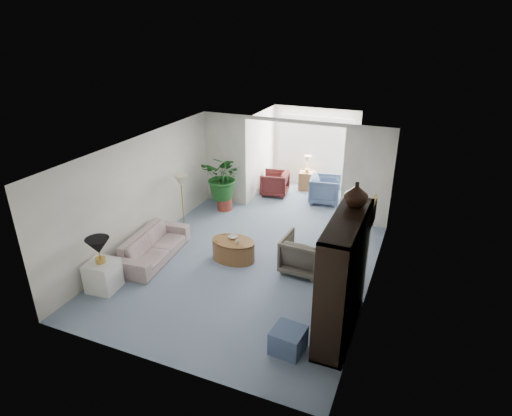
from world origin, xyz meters
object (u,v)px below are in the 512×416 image
at_px(coffee_table, 233,250).
at_px(side_table_dark, 341,257).
at_px(cabinet_urn, 356,194).
at_px(table_lamp, 98,246).
at_px(entertainment_cabinet, 343,277).
at_px(end_table, 103,276).
at_px(sofa, 154,246).
at_px(coffee_bowl, 233,237).
at_px(plant_pot, 225,204).
at_px(ottoman, 288,340).
at_px(floor_lamp, 181,180).
at_px(sunroom_chair_blue, 325,190).
at_px(sunroom_table, 307,181).
at_px(sunroom_chair_maroon, 275,183).
at_px(coffee_cup, 238,242).
at_px(wingback_chair, 304,254).
at_px(framed_picture, 373,214).

bearing_deg(coffee_table, side_table_dark, 11.39).
bearing_deg(cabinet_urn, table_lamp, -166.30).
relative_size(table_lamp, entertainment_cabinet, 0.22).
bearing_deg(end_table, sofa, 81.57).
xyz_separation_m(coffee_bowl, plant_pot, (-1.30, 2.20, -0.31)).
xyz_separation_m(coffee_bowl, cabinet_urn, (2.63, -0.98, 1.76)).
bearing_deg(ottoman, table_lamp, 176.55).
distance_m(table_lamp, entertainment_cabinet, 4.42).
distance_m(end_table, floor_lamp, 3.00).
distance_m(coffee_table, sunroom_chair_blue, 3.97).
distance_m(table_lamp, cabinet_urn, 4.70).
bearing_deg(floor_lamp, coffee_table, -26.69).
bearing_deg(floor_lamp, sofa, -83.18).
height_order(floor_lamp, coffee_table, floor_lamp).
distance_m(ottoman, sunroom_table, 6.98).
xyz_separation_m(coffee_bowl, sunroom_chair_maroon, (-0.43, 3.74, -0.13)).
relative_size(side_table_dark, sunroom_table, 1.15).
xyz_separation_m(sofa, coffee_cup, (1.75, 0.50, 0.20)).
distance_m(plant_pot, sunroom_table, 2.80).
distance_m(plant_pot, sunroom_chair_maroon, 1.77).
height_order(end_table, coffee_cup, end_table).
relative_size(coffee_cup, sunroom_chair_maroon, 0.12).
height_order(coffee_cup, ottoman, coffee_cup).
xyz_separation_m(floor_lamp, coffee_table, (1.78, -0.89, -1.02)).
height_order(coffee_table, sunroom_table, sunroom_table).
bearing_deg(end_table, coffee_bowl, 49.53).
relative_size(plant_pot, sunroom_chair_maroon, 0.52).
relative_size(floor_lamp, cabinet_urn, 0.91).
relative_size(coffee_table, ottoman, 1.97).
distance_m(side_table_dark, sunroom_table, 4.57).
bearing_deg(sunroom_chair_blue, plant_pot, 114.63).
bearing_deg(end_table, sunroom_table, 72.46).
height_order(sofa, end_table, end_table).
distance_m(coffee_cup, wingback_chair, 1.38).
bearing_deg(coffee_cup, floor_lamp, 152.73).
relative_size(coffee_table, coffee_bowl, 4.78).
relative_size(floor_lamp, side_table_dark, 0.57).
distance_m(floor_lamp, coffee_bowl, 2.06).
distance_m(end_table, cabinet_urn, 4.91).
height_order(framed_picture, floor_lamp, framed_picture).
relative_size(framed_picture, side_table_dark, 0.79).
xyz_separation_m(coffee_bowl, wingback_chair, (1.56, 0.04, -0.09)).
xyz_separation_m(coffee_table, coffee_bowl, (-0.05, 0.10, 0.25)).
bearing_deg(side_table_dark, table_lamp, -149.12).
distance_m(floor_lamp, plant_pot, 1.83).
distance_m(coffee_table, ottoman, 2.94).
bearing_deg(end_table, wingback_chair, 32.37).
bearing_deg(floor_lamp, wingback_chair, -12.85).
relative_size(framed_picture, entertainment_cabinet, 0.25).
bearing_deg(coffee_cup, sunroom_table, 88.59).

